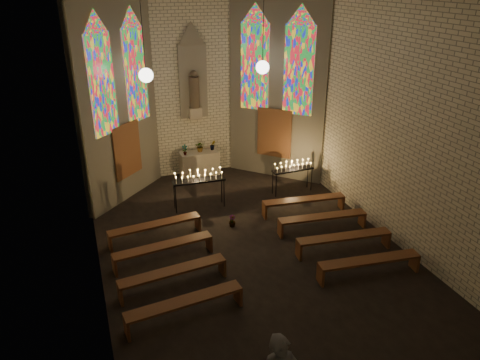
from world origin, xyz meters
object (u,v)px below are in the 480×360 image
at_px(votive_stand_right, 293,167).
at_px(aisle_flower_pot, 232,221).
at_px(altar, 199,165).
at_px(votive_stand_left, 199,178).

bearing_deg(votive_stand_right, aisle_flower_pot, -152.08).
xyz_separation_m(altar, votive_stand_right, (2.69, -2.33, 0.42)).
distance_m(aisle_flower_pot, votive_stand_right, 3.27).
relative_size(altar, votive_stand_left, 0.82).
xyz_separation_m(altar, aisle_flower_pot, (-0.06, -3.93, -0.32)).
distance_m(altar, aisle_flower_pot, 3.94).
height_order(altar, aisle_flower_pot, altar).
height_order(altar, votive_stand_right, votive_stand_right).
bearing_deg(aisle_flower_pot, votive_stand_right, 30.13).
bearing_deg(votive_stand_right, votive_stand_left, 178.80).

